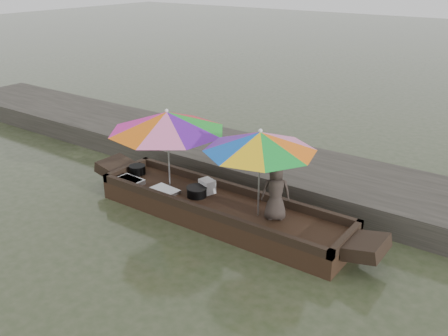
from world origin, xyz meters
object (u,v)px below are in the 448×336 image
Objects in this scene: vendor at (276,192)px; tray_crayfish at (129,181)px; cooking_pot at (137,170)px; umbrella_bow at (168,149)px; umbrella_stern at (259,174)px; charcoal_grill at (197,192)px; boat_hull at (221,212)px; supply_bag at (207,186)px; tray_scallop at (164,191)px.

tray_crayfish is at bearing -26.80° from vendor.
cooking_pot is 0.15× the size of umbrella_bow.
umbrella_bow is 1.17× the size of umbrella_stern.
umbrella_bow is (0.75, 0.35, 0.73)m from tray_crayfish.
vendor is 2.32m from umbrella_bow.
cooking_pot is 1.67m from charcoal_grill.
umbrella_stern reaches higher than charcoal_grill.
umbrella_stern is (0.79, 0.00, 0.95)m from boat_hull.
vendor is (1.61, 0.09, 0.41)m from charcoal_grill.
vendor reaches higher than supply_bag.
supply_bag is at bearing 155.72° from boat_hull.
cooking_pot is at bearing 178.19° from umbrella_stern.
cooking_pot is 0.34× the size of vendor.
supply_bag is 0.13× the size of umbrella_bow.
tray_crayfish is 1.61m from supply_bag.
tray_crayfish is 3.12m from vendor.
boat_hull is 1.24m from umbrella_stern.
cooking_pot is 0.92× the size of charcoal_grill.
umbrella_stern is (1.26, -0.21, 0.65)m from supply_bag.
umbrella_stern is at bearing 0.00° from umbrella_bow.
tray_scallop is 1.97× the size of supply_bag.
cooking_pot is 1.19m from umbrella_bow.
tray_scallop is 0.79m from umbrella_bow.
tray_crayfish is 2.88m from umbrella_stern.
tray_scallop is at bearing -18.87° from cooking_pot.
cooking_pot is at bearing 115.91° from tray_crayfish.
charcoal_grill is 0.17× the size of umbrella_bow.
umbrella_bow is at bearing 106.33° from tray_scallop.
charcoal_grill reaches higher than tray_crayfish.
tray_crayfish reaches higher than boat_hull.
boat_hull is 1.28m from vendor.
supply_bag is at bearing -40.16° from vendor.
charcoal_grill is at bearing 12.53° from tray_crayfish.
charcoal_grill is at bearing 20.57° from tray_scallop.
cooking_pot is 3.30m from vendor.
boat_hull is 14.64× the size of cooking_pot.
vendor is at bearing -0.63° from cooking_pot.
supply_bag is (0.67, 0.48, 0.10)m from tray_scallop.
umbrella_bow is (-2.31, -0.06, 0.28)m from vendor.
tray_crayfish is 0.29× the size of umbrella_stern.
vendor is (3.06, 0.41, 0.45)m from tray_crayfish.
cooking_pot is at bearing 175.61° from charcoal_grill.
charcoal_grill is at bearing -2.75° from umbrella_bow.
vendor is at bearing 1.44° from umbrella_bow.
umbrella_stern is at bearing 0.00° from boat_hull.
umbrella_stern is at bearing 7.31° from tray_crayfish.
umbrella_stern reaches higher than tray_scallop.
charcoal_grill is at bearing -4.39° from cooking_pot.
umbrella_stern is (2.76, 0.35, 0.73)m from tray_crayfish.
tray_crayfish is at bearing -167.47° from charcoal_grill.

